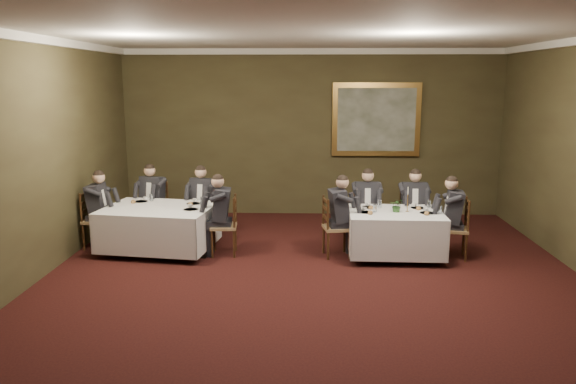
# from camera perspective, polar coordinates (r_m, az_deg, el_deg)

# --- Properties ---
(ground) EXTENTS (10.00, 10.00, 0.00)m
(ground) POSITION_cam_1_polar(r_m,az_deg,el_deg) (7.51, 2.65, -11.18)
(ground) COLOR black
(ground) RESTS_ON ground
(ceiling) EXTENTS (8.00, 10.00, 0.10)m
(ceiling) POSITION_cam_1_polar(r_m,az_deg,el_deg) (6.96, 2.93, 16.49)
(ceiling) COLOR silver
(ceiling) RESTS_ON back_wall
(back_wall) EXTENTS (8.00, 0.10, 3.50)m
(back_wall) POSITION_cam_1_polar(r_m,az_deg,el_deg) (11.99, 2.43, 5.97)
(back_wall) COLOR #38301C
(back_wall) RESTS_ON ground
(left_wall) EXTENTS (0.10, 10.00, 3.50)m
(left_wall) POSITION_cam_1_polar(r_m,az_deg,el_deg) (8.03, -27.12, 2.04)
(left_wall) COLOR #38301C
(left_wall) RESTS_ON ground
(crown_molding) EXTENTS (8.00, 10.00, 0.12)m
(crown_molding) POSITION_cam_1_polar(r_m,az_deg,el_deg) (6.96, 2.92, 16.00)
(crown_molding) COLOR white
(crown_molding) RESTS_ON back_wall
(table_main) EXTENTS (1.56, 1.20, 0.67)m
(table_main) POSITION_cam_1_polar(r_m,az_deg,el_deg) (9.36, 10.82, -3.87)
(table_main) COLOR black
(table_main) RESTS_ON ground
(table_second) EXTENTS (1.98, 1.61, 0.67)m
(table_second) POSITION_cam_1_polar(r_m,az_deg,el_deg) (9.77, -12.96, -3.31)
(table_second) COLOR black
(table_second) RESTS_ON ground
(chair_main_backleft) EXTENTS (0.45, 0.43, 1.00)m
(chair_main_backleft) POSITION_cam_1_polar(r_m,az_deg,el_deg) (10.11, 7.90, -3.60)
(chair_main_backleft) COLOR #97784D
(chair_main_backleft) RESTS_ON ground
(diner_main_backleft) EXTENTS (0.42, 0.49, 1.35)m
(diner_main_backleft) POSITION_cam_1_polar(r_m,az_deg,el_deg) (10.04, 7.95, -2.36)
(diner_main_backleft) COLOR black
(diner_main_backleft) RESTS_ON chair_main_backleft
(chair_main_backright) EXTENTS (0.45, 0.43, 1.00)m
(chair_main_backright) POSITION_cam_1_polar(r_m,az_deg,el_deg) (10.21, 12.48, -3.61)
(chair_main_backright) COLOR #97784D
(chair_main_backright) RESTS_ON ground
(diner_main_backright) EXTENTS (0.42, 0.49, 1.35)m
(diner_main_backright) POSITION_cam_1_polar(r_m,az_deg,el_deg) (10.14, 12.55, -2.38)
(diner_main_backright) COLOR black
(diner_main_backright) RESTS_ON chair_main_backright
(chair_main_endleft) EXTENTS (0.49, 0.50, 1.00)m
(chair_main_endleft) POSITION_cam_1_polar(r_m,az_deg,el_deg) (9.32, 4.88, -4.82)
(chair_main_endleft) COLOR #97784D
(chair_main_endleft) RESTS_ON ground
(diner_main_endleft) EXTENTS (0.54, 0.47, 1.35)m
(diner_main_endleft) POSITION_cam_1_polar(r_m,az_deg,el_deg) (9.26, 4.98, -3.46)
(diner_main_endleft) COLOR black
(diner_main_endleft) RESTS_ON chair_main_endleft
(chair_main_endright) EXTENTS (0.48, 0.50, 1.00)m
(chair_main_endright) POSITION_cam_1_polar(r_m,az_deg,el_deg) (9.58, 16.52, -4.81)
(chair_main_endright) COLOR #97784D
(chair_main_endright) RESTS_ON ground
(diner_main_endright) EXTENTS (0.54, 0.47, 1.35)m
(diner_main_endright) POSITION_cam_1_polar(r_m,az_deg,el_deg) (9.52, 16.53, -3.49)
(diner_main_endright) COLOR black
(diner_main_endright) RESTS_ON chair_main_endright
(chair_sec_backleft) EXTENTS (0.53, 0.52, 1.00)m
(chair_sec_backleft) POSITION_cam_1_polar(r_m,az_deg,el_deg) (10.82, -13.39, -2.80)
(chair_sec_backleft) COLOR #97784D
(chair_sec_backleft) RESTS_ON ground
(diner_sec_backleft) EXTENTS (0.51, 0.57, 1.35)m
(diner_sec_backleft) POSITION_cam_1_polar(r_m,az_deg,el_deg) (10.76, -13.48, -1.64)
(diner_sec_backleft) COLOR black
(diner_sec_backleft) RESTS_ON chair_sec_backleft
(chair_sec_backright) EXTENTS (0.53, 0.52, 1.00)m
(chair_sec_backright) POSITION_cam_1_polar(r_m,az_deg,el_deg) (10.48, -8.50, -3.08)
(chair_sec_backright) COLOR #97784D
(chair_sec_backright) RESTS_ON ground
(diner_sec_backright) EXTENTS (0.51, 0.57, 1.35)m
(diner_sec_backright) POSITION_cam_1_polar(r_m,az_deg,el_deg) (10.41, -8.56, -1.88)
(diner_sec_backright) COLOR black
(diner_sec_backright) RESTS_ON chair_sec_backright
(chair_sec_endright) EXTENTS (0.45, 0.47, 1.00)m
(chair_sec_endright) POSITION_cam_1_polar(r_m,az_deg,el_deg) (9.43, -6.46, -4.65)
(chair_sec_endright) COLOR #97784D
(chair_sec_endright) RESTS_ON ground
(diner_sec_endright) EXTENTS (0.50, 0.44, 1.35)m
(diner_sec_endright) POSITION_cam_1_polar(r_m,az_deg,el_deg) (9.37, -6.56, -3.31)
(diner_sec_endright) COLOR black
(diner_sec_endright) RESTS_ON chair_sec_endright
(chair_sec_endleft) EXTENTS (0.42, 0.44, 1.00)m
(chair_sec_endleft) POSITION_cam_1_polar(r_m,az_deg,el_deg) (10.30, -18.82, -3.83)
(chair_sec_endleft) COLOR #97784D
(chair_sec_endleft) RESTS_ON ground
(diner_sec_endleft) EXTENTS (0.48, 0.42, 1.35)m
(diner_sec_endleft) POSITION_cam_1_polar(r_m,az_deg,el_deg) (10.24, -18.84, -2.60)
(diner_sec_endleft) COLOR black
(diner_sec_endleft) RESTS_ON chair_sec_endleft
(centerpiece) EXTENTS (0.25, 0.23, 0.24)m
(centerpiece) POSITION_cam_1_polar(r_m,az_deg,el_deg) (9.26, 11.02, -1.28)
(centerpiece) COLOR #2D5926
(centerpiece) RESTS_ON table_main
(candlestick) EXTENTS (0.06, 0.06, 0.42)m
(candlestick) POSITION_cam_1_polar(r_m,az_deg,el_deg) (9.31, 12.05, -1.02)
(candlestick) COLOR #AE7D35
(candlestick) RESTS_ON table_main
(place_setting_table_main) EXTENTS (0.33, 0.31, 0.14)m
(place_setting_table_main) POSITION_cam_1_polar(r_m,az_deg,el_deg) (9.57, 8.51, -1.31)
(place_setting_table_main) COLOR white
(place_setting_table_main) RESTS_ON table_main
(place_setting_table_second) EXTENTS (0.33, 0.31, 0.14)m
(place_setting_table_second) POSITION_cam_1_polar(r_m,az_deg,el_deg) (10.23, -14.42, -0.73)
(place_setting_table_second) COLOR white
(place_setting_table_second) RESTS_ON table_second
(painting) EXTENTS (1.84, 0.09, 1.53)m
(painting) POSITION_cam_1_polar(r_m,az_deg,el_deg) (11.99, 8.95, 7.28)
(painting) COLOR #BC8F45
(painting) RESTS_ON back_wall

